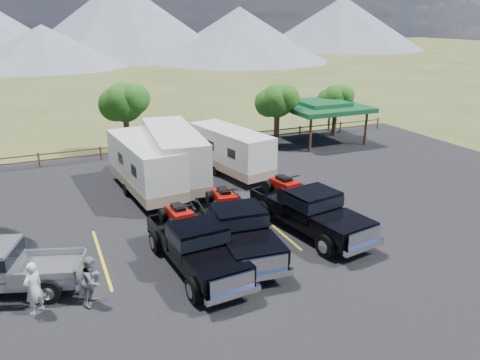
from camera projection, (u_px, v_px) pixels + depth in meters
name	position (u px, v px, depth m)	size (l,w,h in m)	color
ground	(274.00, 275.00, 18.27)	(320.00, 320.00, 0.00)	#3B4A1F
asphalt_lot	(243.00, 242.00, 20.86)	(44.00, 34.00, 0.04)	black
stall_lines	(234.00, 233.00, 21.72)	(12.12, 5.50, 0.01)	gold
tree_ne_a	(277.00, 101.00, 35.20)	(3.11, 2.92, 4.76)	black
tree_ne_b	(336.00, 98.00, 38.44)	(2.77, 2.59, 4.27)	black
tree_north	(124.00, 102.00, 32.68)	(3.46, 3.24, 5.25)	black
rail_fence	(183.00, 143.00, 34.82)	(36.12, 0.12, 1.00)	brown
pavilion	(322.00, 106.00, 36.94)	(6.20, 6.20, 3.22)	brown
mountain_range	(26.00, 24.00, 104.44)	(209.00, 71.00, 20.00)	slate
rig_left	(195.00, 243.00, 18.43)	(2.69, 6.64, 2.17)	black
rig_center	(236.00, 226.00, 19.85)	(2.88, 6.97, 2.27)	black
rig_right	(308.00, 209.00, 21.58)	(3.30, 7.12, 2.29)	black
trailer_left	(145.00, 166.00, 25.96)	(2.96, 8.94, 3.09)	silver
trailer_center	(174.00, 157.00, 27.02)	(3.23, 9.83, 3.40)	silver
trailer_right	(230.00, 151.00, 29.28)	(3.46, 8.31, 2.88)	silver
pickup_silver	(0.00, 268.00, 16.85)	(6.38, 3.78, 1.82)	gray
person_a	(34.00, 288.00, 15.56)	(0.70, 0.46, 1.91)	silver
person_b	(92.00, 280.00, 16.14)	(0.87, 0.68, 1.79)	slate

